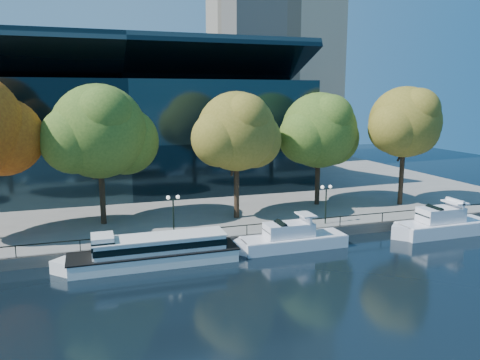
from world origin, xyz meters
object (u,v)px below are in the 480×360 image
object	(u,v)px
tree_2	(101,133)
tree_5	(406,124)
cruiser_far	(440,224)
tree_3	(238,133)
tour_boat	(150,250)
cruiser_near	(289,238)
tree_4	(321,132)
lamp_2	(326,195)
lamp_1	(173,206)

from	to	relation	value
tree_2	tree_5	world-z (taller)	tree_2
cruiser_far	tree_2	distance (m)	35.49
tree_3	tree_5	size ratio (longest dim) A/B	0.96
cruiser_far	tree_5	distance (m)	13.44
tour_boat	cruiser_far	size ratio (longest dim) A/B	1.38
cruiser_near	tree_3	size ratio (longest dim) A/B	0.82
tree_4	lamp_2	distance (m)	10.43
tree_2	tree_4	world-z (taller)	tree_2
cruiser_near	tree_4	bearing A→B (deg)	51.99
tour_boat	tree_2	size ratio (longest dim) A/B	1.08
tour_boat	lamp_2	distance (m)	18.97
cruiser_far	tree_4	bearing A→B (deg)	121.16
tour_boat	lamp_1	bearing A→B (deg)	54.06
tree_2	tree_3	size ratio (longest dim) A/B	1.05
tree_4	tree_5	distance (m)	10.12
tour_boat	tree_3	bearing A→B (deg)	39.50
cruiser_near	cruiser_far	distance (m)	16.42
cruiser_far	tree_4	distance (m)	16.73
cruiser_far	tree_2	size ratio (longest dim) A/B	0.78
tour_boat	tree_3	size ratio (longest dim) A/B	1.14
tree_3	tree_5	bearing A→B (deg)	-0.51
tree_3	lamp_2	world-z (taller)	tree_3
cruiser_far	lamp_1	size ratio (longest dim) A/B	2.76
tree_5	tour_boat	bearing A→B (deg)	-164.77
tree_2	tree_5	distance (m)	34.60
tour_boat	tree_3	distance (m)	16.35
tree_4	tour_boat	bearing A→B (deg)	-151.83
tree_2	cruiser_near	bearing A→B (deg)	-33.33
tree_2	lamp_1	size ratio (longest dim) A/B	3.53
cruiser_far	tree_3	world-z (taller)	tree_3
lamp_1	cruiser_far	bearing A→B (deg)	-9.17
tree_4	tree_5	size ratio (longest dim) A/B	0.95
cruiser_near	tree_5	xyz separation A→B (m)	(18.56, 8.36, 9.76)
cruiser_near	lamp_2	size ratio (longest dim) A/B	2.74
tree_3	tree_5	world-z (taller)	tree_5
tour_boat	cruiser_far	bearing A→B (deg)	-1.20
tour_boat	lamp_2	size ratio (longest dim) A/B	3.81
lamp_2	tree_3	bearing A→B (deg)	147.15
cruiser_far	lamp_2	size ratio (longest dim) A/B	2.76
tree_3	cruiser_far	bearing A→B (deg)	-26.62
tree_2	lamp_1	world-z (taller)	tree_2
tree_4	lamp_1	xyz separation A→B (m)	(-19.12, -7.99, -5.79)
tree_3	lamp_2	size ratio (longest dim) A/B	3.35
tree_2	tree_3	xyz separation A→B (m)	(13.75, -1.96, -0.17)
tree_4	tree_2	bearing A→B (deg)	-177.75
lamp_1	lamp_2	distance (m)	15.74
tree_4	cruiser_far	bearing A→B (deg)	-58.84
tree_2	tree_3	bearing A→B (deg)	-8.11
lamp_2	tree_4	bearing A→B (deg)	67.11
lamp_2	tour_boat	bearing A→B (deg)	-168.71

